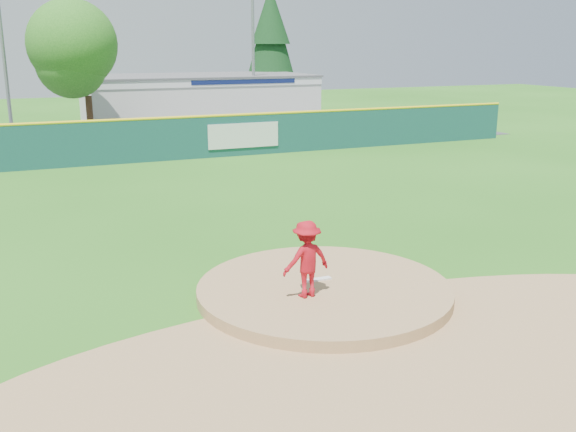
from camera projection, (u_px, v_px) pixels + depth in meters
name	position (u px, v px, depth m)	size (l,w,h in m)	color
ground	(324.00, 296.00, 13.93)	(120.00, 120.00, 0.00)	#286B19
pitchers_mound	(324.00, 296.00, 13.93)	(5.50, 5.50, 0.50)	#9E774C
pitching_rubber	(318.00, 279.00, 14.13)	(0.60, 0.15, 0.04)	white
infield_dirt_arc	(399.00, 355.00, 11.26)	(15.40, 15.40, 0.01)	#9E774C
parking_lot	(123.00, 137.00, 37.93)	(44.00, 16.00, 0.02)	#38383A
pitcher	(307.00, 259.00, 13.04)	(1.04, 0.60, 1.60)	#AD0E1B
van	(221.00, 133.00, 35.06)	(1.96, 4.25, 1.18)	white
pool_building_grp	(198.00, 99.00, 44.21)	(15.20, 8.20, 3.31)	silver
fence_banners	(104.00, 143.00, 28.76)	(16.91, 0.04, 1.20)	#610D10
outfield_fence	(153.00, 138.00, 29.65)	(40.00, 0.14, 2.07)	#154442
deciduous_tree	(85.00, 59.00, 34.23)	(5.60, 5.60, 7.36)	#382314
conifer_tree	(271.00, 41.00, 49.42)	(4.40, 4.40, 9.50)	#382314
light_pole_left	(1.00, 30.00, 34.11)	(1.75, 0.25, 11.00)	gray
light_pole_right	(253.00, 41.00, 41.69)	(1.75, 0.25, 10.00)	gray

